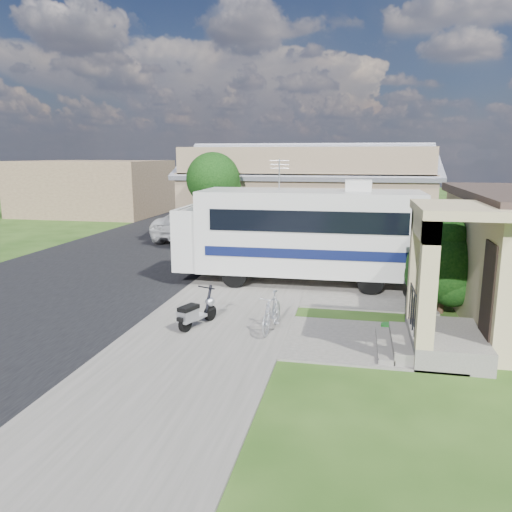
% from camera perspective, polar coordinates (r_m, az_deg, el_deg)
% --- Properties ---
extents(ground, '(120.00, 120.00, 0.00)m').
position_cam_1_polar(ground, '(13.69, -0.06, -7.48)').
color(ground, '#1E3D10').
extents(street_slab, '(9.00, 80.00, 0.02)m').
position_cam_1_polar(street_slab, '(25.23, -12.24, 1.10)').
color(street_slab, black).
rests_on(street_slab, ground).
extents(sidewalk_slab, '(4.00, 80.00, 0.06)m').
position_cam_1_polar(sidewalk_slab, '(23.39, 2.50, 0.60)').
color(sidewalk_slab, '#5A5851').
rests_on(sidewalk_slab, ground).
extents(driveway_slab, '(7.00, 6.00, 0.05)m').
position_cam_1_polar(driveway_slab, '(17.77, 7.65, -3.03)').
color(driveway_slab, '#5A5851').
rests_on(driveway_slab, ground).
extents(walk_slab, '(4.00, 3.00, 0.05)m').
position_cam_1_polar(walk_slab, '(12.49, 12.77, -9.56)').
color(walk_slab, '#5A5851').
rests_on(walk_slab, ground).
extents(warehouse, '(12.50, 8.40, 5.04)m').
position_cam_1_polar(warehouse, '(26.89, 6.01, 6.19)').
color(warehouse, '#7D674E').
rests_on(warehouse, ground).
extents(distant_bldg_far, '(10.00, 8.00, 4.00)m').
position_cam_1_polar(distant_bldg_far, '(39.92, -18.01, 7.44)').
color(distant_bldg_far, brown).
rests_on(distant_bldg_far, ground).
extents(distant_bldg_near, '(8.00, 7.00, 3.20)m').
position_cam_1_polar(distant_bldg_near, '(49.97, -9.14, 8.10)').
color(distant_bldg_near, '#7D674E').
rests_on(distant_bldg_near, ground).
extents(street_tree_a, '(2.44, 2.40, 4.58)m').
position_cam_1_polar(street_tree_a, '(22.66, -4.64, 8.43)').
color(street_tree_a, '#311F15').
rests_on(street_tree_a, ground).
extents(street_tree_b, '(2.44, 2.40, 4.73)m').
position_cam_1_polar(street_tree_b, '(32.37, 0.36, 9.64)').
color(street_tree_b, '#311F15').
rests_on(street_tree_b, ground).
extents(street_tree_c, '(2.44, 2.40, 4.42)m').
position_cam_1_polar(street_tree_c, '(41.24, 2.84, 9.63)').
color(street_tree_c, '#311F15').
rests_on(street_tree_c, ground).
extents(motorhome, '(8.36, 2.83, 4.27)m').
position_cam_1_polar(motorhome, '(17.37, 5.06, 2.78)').
color(motorhome, beige).
rests_on(motorhome, ground).
extents(shrub, '(2.29, 2.19, 2.81)m').
position_cam_1_polar(shrub, '(15.07, 20.89, -0.80)').
color(shrub, '#311F15').
rests_on(shrub, ground).
extents(scooter, '(0.77, 1.45, 0.98)m').
position_cam_1_polar(scooter, '(13.06, -6.94, -6.47)').
color(scooter, black).
rests_on(scooter, ground).
extents(bicycle, '(0.62, 1.68, 0.99)m').
position_cam_1_polar(bicycle, '(12.74, 1.80, -6.62)').
color(bicycle, '#B6B7BE').
rests_on(bicycle, ground).
extents(pickup_truck, '(3.34, 6.41, 1.72)m').
position_cam_1_polar(pickup_truck, '(27.11, -6.72, 3.82)').
color(pickup_truck, silver).
rests_on(pickup_truck, ground).
extents(van, '(2.88, 6.32, 1.79)m').
position_cam_1_polar(van, '(34.37, -4.18, 5.55)').
color(van, silver).
rests_on(van, ground).
extents(garden_hose, '(0.36, 0.36, 0.16)m').
position_cam_1_polar(garden_hose, '(13.39, 14.83, -7.96)').
color(garden_hose, '#125E17').
rests_on(garden_hose, ground).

